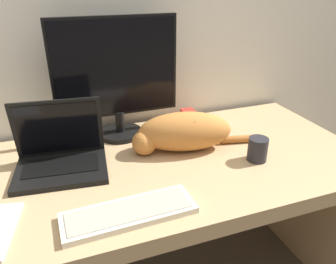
{
  "coord_description": "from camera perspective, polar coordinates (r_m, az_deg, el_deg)",
  "views": [
    {
      "loc": [
        -0.29,
        -0.64,
        1.37
      ],
      "look_at": [
        0.07,
        0.35,
        0.87
      ],
      "focal_mm": 35.0,
      "sensor_mm": 36.0,
      "label": 1
    }
  ],
  "objects": [
    {
      "name": "desk",
      "position": [
        1.32,
        -3.63,
        -10.72
      ],
      "size": [
        1.74,
        0.77,
        0.73
      ],
      "color": "tan",
      "rests_on": "ground_plane"
    },
    {
      "name": "monitor",
      "position": [
        1.39,
        -8.94,
        9.51
      ],
      "size": [
        0.52,
        0.19,
        0.51
      ],
      "color": "black",
      "rests_on": "desk"
    },
    {
      "name": "laptop",
      "position": [
        1.26,
        -18.19,
        -4.04
      ],
      "size": [
        0.35,
        0.27,
        0.25
      ],
      "rotation": [
        0.0,
        0.0,
        -0.11
      ],
      "color": "black",
      "rests_on": "desk"
    },
    {
      "name": "external_keyboard",
      "position": [
        1.0,
        -6.78,
        -13.8
      ],
      "size": [
        0.4,
        0.14,
        0.02
      ],
      "rotation": [
        0.0,
        0.0,
        0.03
      ],
      "color": "beige",
      "rests_on": "desk"
    },
    {
      "name": "cat",
      "position": [
        1.31,
        2.64,
        0.12
      ],
      "size": [
        0.55,
        0.24,
        0.16
      ],
      "rotation": [
        0.0,
        0.0,
        -0.23
      ],
      "color": "#C67A38",
      "rests_on": "desk"
    },
    {
      "name": "coffee_mug",
      "position": [
        1.29,
        15.35,
        -2.92
      ],
      "size": [
        0.07,
        0.07,
        0.09
      ],
      "color": "#232328",
      "rests_on": "desk"
    },
    {
      "name": "small_toy",
      "position": [
        1.6,
        3.49,
        2.88
      ],
      "size": [
        0.06,
        0.06,
        0.06
      ],
      "color": "red",
      "rests_on": "desk"
    }
  ]
}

